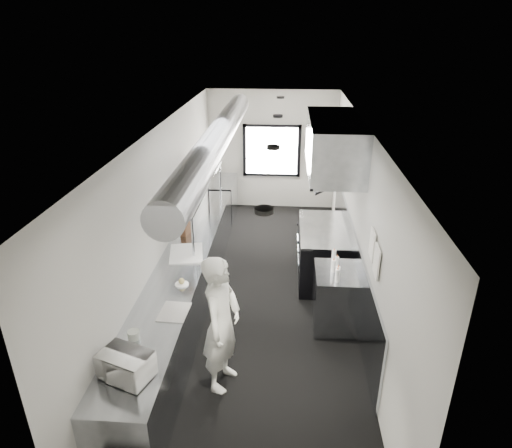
% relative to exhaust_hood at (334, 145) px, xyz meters
% --- Properties ---
extents(floor, '(3.00, 8.00, 0.01)m').
position_rel_exhaust_hood_xyz_m(floor, '(-1.10, -0.70, -2.39)').
color(floor, black).
rests_on(floor, ground).
extents(ceiling, '(3.00, 8.00, 0.01)m').
position_rel_exhaust_hood_xyz_m(ceiling, '(-1.10, -0.70, 0.41)').
color(ceiling, white).
rests_on(ceiling, wall_back).
extents(wall_back, '(3.00, 0.02, 2.80)m').
position_rel_exhaust_hood_xyz_m(wall_back, '(-1.10, 3.30, -0.99)').
color(wall_back, '#B5B2AB').
rests_on(wall_back, floor).
extents(wall_front, '(3.00, 0.02, 2.80)m').
position_rel_exhaust_hood_xyz_m(wall_front, '(-1.10, -4.70, -0.99)').
color(wall_front, '#B5B2AB').
rests_on(wall_front, floor).
extents(wall_left, '(0.02, 8.00, 2.80)m').
position_rel_exhaust_hood_xyz_m(wall_left, '(-2.60, -0.70, -0.99)').
color(wall_left, '#B5B2AB').
rests_on(wall_left, floor).
extents(wall_right, '(0.02, 8.00, 2.80)m').
position_rel_exhaust_hood_xyz_m(wall_right, '(0.40, -0.70, -0.99)').
color(wall_right, '#B5B2AB').
rests_on(wall_right, floor).
extents(wall_cladding, '(0.03, 5.50, 1.10)m').
position_rel_exhaust_hood_xyz_m(wall_cladding, '(0.38, -0.40, -1.84)').
color(wall_cladding, '#8F969C').
rests_on(wall_cladding, wall_right).
extents(hvac_duct, '(0.40, 6.40, 0.40)m').
position_rel_exhaust_hood_xyz_m(hvac_duct, '(-1.80, -0.30, 0.16)').
color(hvac_duct, gray).
rests_on(hvac_duct, ceiling).
extents(service_window, '(1.36, 0.05, 1.25)m').
position_rel_exhaust_hood_xyz_m(service_window, '(-1.10, 3.26, -0.99)').
color(service_window, white).
rests_on(service_window, wall_back).
extents(exhaust_hood, '(0.81, 2.20, 0.88)m').
position_rel_exhaust_hood_xyz_m(exhaust_hood, '(0.00, 0.00, 0.00)').
color(exhaust_hood, '#8F969C').
rests_on(exhaust_hood, ceiling).
extents(prep_counter, '(0.70, 6.00, 0.90)m').
position_rel_exhaust_hood_xyz_m(prep_counter, '(-2.25, -1.20, -1.94)').
color(prep_counter, '#8F969C').
rests_on(prep_counter, floor).
extents(pass_shelf, '(0.45, 3.00, 0.68)m').
position_rel_exhaust_hood_xyz_m(pass_shelf, '(-2.29, 0.30, -0.86)').
color(pass_shelf, '#8F969C').
rests_on(pass_shelf, prep_counter).
extents(range, '(0.88, 1.60, 0.94)m').
position_rel_exhaust_hood_xyz_m(range, '(-0.06, 0.00, -1.92)').
color(range, black).
rests_on(range, floor).
extents(bottle_station, '(0.65, 0.80, 0.90)m').
position_rel_exhaust_hood_xyz_m(bottle_station, '(0.05, -1.40, -1.94)').
color(bottle_station, '#8F969C').
rests_on(bottle_station, floor).
extents(far_work_table, '(0.70, 1.20, 0.90)m').
position_rel_exhaust_hood_xyz_m(far_work_table, '(-2.25, 2.50, -1.94)').
color(far_work_table, '#8F969C').
rests_on(far_work_table, floor).
extents(notice_sheet_a, '(0.02, 0.28, 0.38)m').
position_rel_exhaust_hood_xyz_m(notice_sheet_a, '(0.37, -1.90, -0.79)').
color(notice_sheet_a, white).
rests_on(notice_sheet_a, wall_right).
extents(notice_sheet_b, '(0.02, 0.28, 0.38)m').
position_rel_exhaust_hood_xyz_m(notice_sheet_b, '(0.37, -2.25, -0.84)').
color(notice_sheet_b, white).
rests_on(notice_sheet_b, wall_right).
extents(line_cook, '(0.57, 0.73, 1.77)m').
position_rel_exhaust_hood_xyz_m(line_cook, '(-1.44, -2.70, -1.51)').
color(line_cook, silver).
rests_on(line_cook, floor).
extents(microwave, '(0.56, 0.50, 0.28)m').
position_rel_exhaust_hood_xyz_m(microwave, '(-2.26, -3.64, -1.35)').
color(microwave, white).
rests_on(microwave, prep_counter).
extents(deli_tub_a, '(0.14, 0.14, 0.09)m').
position_rel_exhaust_hood_xyz_m(deli_tub_a, '(-2.37, -3.51, -1.44)').
color(deli_tub_a, '#A8AEA0').
rests_on(deli_tub_a, prep_counter).
extents(deli_tub_b, '(0.17, 0.17, 0.10)m').
position_rel_exhaust_hood_xyz_m(deli_tub_b, '(-2.38, -3.06, -1.44)').
color(deli_tub_b, '#A8AEA0').
rests_on(deli_tub_b, prep_counter).
extents(newspaper, '(0.36, 0.44, 0.01)m').
position_rel_exhaust_hood_xyz_m(newspaper, '(-2.05, -2.53, -1.49)').
color(newspaper, white).
rests_on(newspaper, prep_counter).
extents(small_plate, '(0.19, 0.19, 0.02)m').
position_rel_exhaust_hood_xyz_m(small_plate, '(-2.10, -1.90, -1.48)').
color(small_plate, white).
rests_on(small_plate, prep_counter).
extents(pastry, '(0.08, 0.08, 0.08)m').
position_rel_exhaust_hood_xyz_m(pastry, '(-2.10, -1.90, -1.43)').
color(pastry, tan).
rests_on(pastry, small_plate).
extents(cutting_board, '(0.61, 0.74, 0.02)m').
position_rel_exhaust_hood_xyz_m(cutting_board, '(-2.23, -1.03, -1.48)').
color(cutting_board, white).
rests_on(cutting_board, prep_counter).
extents(knife_block, '(0.14, 0.24, 0.24)m').
position_rel_exhaust_hood_xyz_m(knife_block, '(-2.39, -0.33, -1.37)').
color(knife_block, '#50311C').
rests_on(knife_block, prep_counter).
extents(plate_stack_a, '(0.24, 0.24, 0.26)m').
position_rel_exhaust_hood_xyz_m(plate_stack_a, '(-2.33, -0.57, -0.69)').
color(plate_stack_a, white).
rests_on(plate_stack_a, pass_shelf).
extents(plate_stack_b, '(0.25, 0.25, 0.29)m').
position_rel_exhaust_hood_xyz_m(plate_stack_b, '(-2.30, -0.06, -0.67)').
color(plate_stack_b, white).
rests_on(plate_stack_b, pass_shelf).
extents(plate_stack_c, '(0.29, 0.29, 0.38)m').
position_rel_exhaust_hood_xyz_m(plate_stack_c, '(-2.28, 0.39, -0.63)').
color(plate_stack_c, white).
rests_on(plate_stack_c, pass_shelf).
extents(plate_stack_d, '(0.27, 0.27, 0.33)m').
position_rel_exhaust_hood_xyz_m(plate_stack_d, '(-2.28, 1.02, -0.65)').
color(plate_stack_d, white).
rests_on(plate_stack_d, pass_shelf).
extents(squeeze_bottle_a, '(0.08, 0.08, 0.19)m').
position_rel_exhaust_hood_xyz_m(squeeze_bottle_a, '(0.01, -1.67, -1.39)').
color(squeeze_bottle_a, white).
rests_on(squeeze_bottle_a, bottle_station).
extents(squeeze_bottle_b, '(0.07, 0.07, 0.19)m').
position_rel_exhaust_hood_xyz_m(squeeze_bottle_b, '(0.02, -1.60, -1.39)').
color(squeeze_bottle_b, white).
rests_on(squeeze_bottle_b, bottle_station).
extents(squeeze_bottle_c, '(0.08, 0.08, 0.19)m').
position_rel_exhaust_hood_xyz_m(squeeze_bottle_c, '(-0.03, -1.40, -1.40)').
color(squeeze_bottle_c, white).
rests_on(squeeze_bottle_c, bottle_station).
extents(squeeze_bottle_d, '(0.07, 0.07, 0.17)m').
position_rel_exhaust_hood_xyz_m(squeeze_bottle_d, '(0.04, -1.26, -1.41)').
color(squeeze_bottle_d, white).
rests_on(squeeze_bottle_d, bottle_station).
extents(squeeze_bottle_e, '(0.08, 0.08, 0.20)m').
position_rel_exhaust_hood_xyz_m(squeeze_bottle_e, '(0.01, -1.12, -1.39)').
color(squeeze_bottle_e, white).
rests_on(squeeze_bottle_e, bottle_station).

